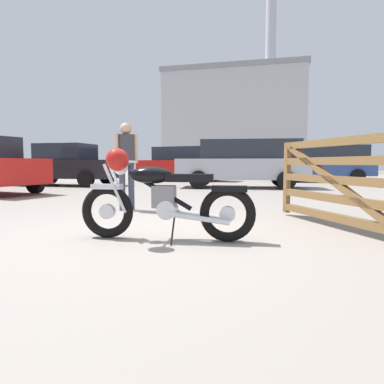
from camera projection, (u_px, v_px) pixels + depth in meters
The scene contains 9 objects.
ground_plane at pixel (163, 233), 4.38m from camera, with size 80.00×80.00×0.00m, color gray.
vintage_motorcycle at pixel (161, 198), 3.95m from camera, with size 2.08×0.73×1.07m.
timber_gate at pixel (348, 178), 4.43m from camera, with size 1.45×2.22×1.60m.
bystander at pixel (126, 157), 6.45m from camera, with size 0.34×0.36×1.66m.
blue_hatchback_right at pixel (244, 162), 12.51m from camera, with size 4.91×2.51×1.74m.
white_estate_far at pixel (66, 165), 13.69m from camera, with size 4.29×2.11×1.67m.
red_hatchback_near at pixel (322, 162), 16.33m from camera, with size 4.85×2.33×1.74m.
dark_sedan_left at pixel (186, 162), 17.61m from camera, with size 4.87×2.37×1.74m.
industrial_building at pixel (237, 122), 38.47m from camera, with size 15.21×10.91×24.18m.
Camera 1 is at (1.56, -4.05, 0.90)m, focal length 31.79 mm.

